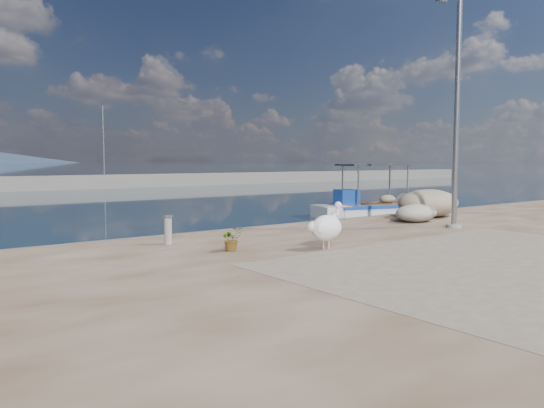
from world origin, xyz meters
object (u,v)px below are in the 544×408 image
at_px(lamp_post, 456,118).
at_px(bollard_near, 168,228).
at_px(pelican, 327,227).
at_px(boat_right, 373,211).

distance_m(lamp_post, bollard_near, 9.08).
bearing_deg(lamp_post, pelican, -174.22).
bearing_deg(pelican, bollard_near, 149.56).
distance_m(pelican, lamp_post, 6.39).
height_order(boat_right, lamp_post, lamp_post).
xyz_separation_m(boat_right, bollard_near, (-12.47, -4.71, 0.67)).
height_order(boat_right, pelican, boat_right).
relative_size(pelican, lamp_post, 0.16).
height_order(pelican, lamp_post, lamp_post).
distance_m(pelican, bollard_near, 3.84).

